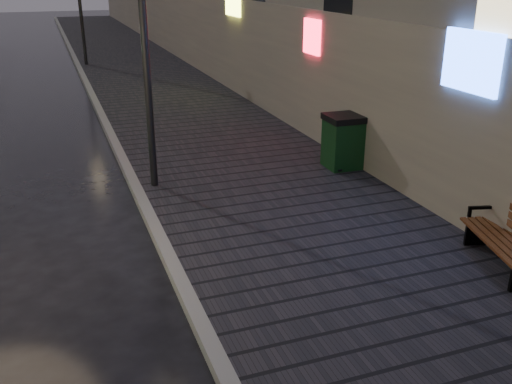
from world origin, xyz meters
TOP-DOWN VIEW (x-y plane):
  - sidewalk at (3.90, 21.00)m, footprint 4.60×58.00m
  - curb at (1.50, 21.00)m, footprint 0.20×58.00m
  - lamp_near at (1.85, 6.00)m, footprint 0.36×0.36m
  - bench at (5.91, 1.05)m, footprint 0.95×1.71m
  - trash_bin at (5.80, 5.71)m, footprint 0.75×0.75m

SIDE VIEW (x-z plane):
  - sidewalk at x=3.90m, z-range 0.00..0.15m
  - curb at x=1.50m, z-range 0.00..0.15m
  - bench at x=5.91m, z-range 0.15..0.98m
  - trash_bin at x=5.80m, z-range 0.16..1.28m
  - lamp_near at x=1.85m, z-range 0.85..6.13m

